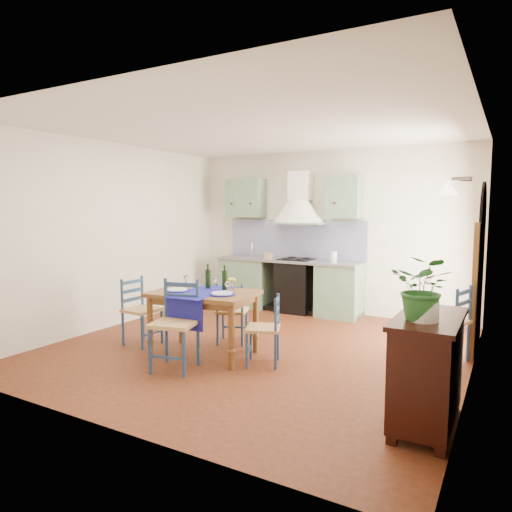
# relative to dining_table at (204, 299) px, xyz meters

# --- Properties ---
(floor) EXTENTS (5.00, 5.00, 0.00)m
(floor) POSITION_rel_dining_table_xyz_m (0.45, 0.56, -0.70)
(floor) COLOR #411B0E
(floor) RESTS_ON ground
(back_wall) EXTENTS (5.00, 0.96, 2.80)m
(back_wall) POSITION_rel_dining_table_xyz_m (-0.02, 2.85, 0.35)
(back_wall) COLOR beige
(back_wall) RESTS_ON ground
(right_wall) EXTENTS (0.26, 5.00, 2.80)m
(right_wall) POSITION_rel_dining_table_xyz_m (2.94, 0.84, 0.63)
(right_wall) COLOR beige
(right_wall) RESTS_ON ground
(left_wall) EXTENTS (0.04, 5.00, 2.80)m
(left_wall) POSITION_rel_dining_table_xyz_m (-2.05, 0.56, 0.70)
(left_wall) COLOR beige
(left_wall) RESTS_ON ground
(ceiling) EXTENTS (5.00, 5.00, 0.01)m
(ceiling) POSITION_rel_dining_table_xyz_m (0.45, 0.56, 2.10)
(ceiling) COLOR silver
(ceiling) RESTS_ON back_wall
(dining_table) EXTENTS (1.33, 1.02, 1.11)m
(dining_table) POSITION_rel_dining_table_xyz_m (0.00, 0.00, 0.00)
(dining_table) COLOR brown
(dining_table) RESTS_ON ground
(chair_near) EXTENTS (0.57, 0.57, 1.00)m
(chair_near) POSITION_rel_dining_table_xyz_m (0.01, -0.55, -0.18)
(chair_near) COLOR navy
(chair_near) RESTS_ON ground
(chair_far) EXTENTS (0.50, 0.50, 0.83)m
(chair_far) POSITION_rel_dining_table_xyz_m (0.04, 0.59, -0.27)
(chair_far) COLOR navy
(chair_far) RESTS_ON ground
(chair_left) EXTENTS (0.44, 0.44, 0.89)m
(chair_left) POSITION_rel_dining_table_xyz_m (-1.00, -0.05, -0.24)
(chair_left) COLOR navy
(chair_left) RESTS_ON ground
(chair_right) EXTENTS (0.49, 0.49, 0.81)m
(chair_right) POSITION_rel_dining_table_xyz_m (0.83, 0.07, -0.28)
(chair_right) COLOR navy
(chair_right) RESTS_ON ground
(chair_spare) EXTENTS (0.54, 0.54, 0.92)m
(chair_spare) POSITION_rel_dining_table_xyz_m (2.68, 1.22, -0.23)
(chair_spare) COLOR navy
(chair_spare) RESTS_ON ground
(sideboard) EXTENTS (0.50, 1.05, 0.94)m
(sideboard) POSITION_rel_dining_table_xyz_m (2.71, -0.61, -0.19)
(sideboard) COLOR black
(sideboard) RESTS_ON ground
(potted_plant) EXTENTS (0.53, 0.48, 0.52)m
(potted_plant) POSITION_rel_dining_table_xyz_m (2.69, -0.79, 0.49)
(potted_plant) COLOR #246127
(potted_plant) RESTS_ON sideboard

